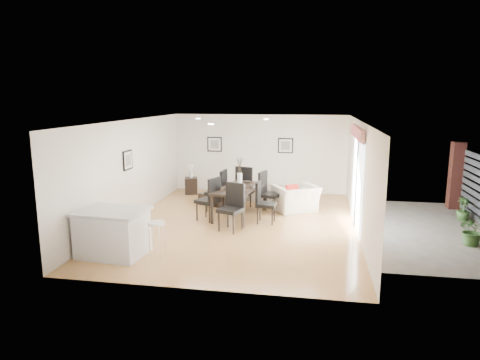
% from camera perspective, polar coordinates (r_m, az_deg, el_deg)
% --- Properties ---
extents(ground, '(8.00, 8.00, 0.00)m').
position_cam_1_polar(ground, '(11.35, -0.05, -5.84)').
color(ground, tan).
rests_on(ground, ground).
extents(wall_back, '(6.00, 0.04, 2.70)m').
position_cam_1_polar(wall_back, '(14.94, 2.62, 3.54)').
color(wall_back, white).
rests_on(wall_back, ground).
extents(wall_front, '(6.00, 0.04, 2.70)m').
position_cam_1_polar(wall_front, '(7.22, -5.60, -4.60)').
color(wall_front, white).
rests_on(wall_front, ground).
extents(wall_left, '(0.04, 8.00, 2.70)m').
position_cam_1_polar(wall_left, '(11.92, -14.41, 1.30)').
color(wall_left, white).
rests_on(wall_left, ground).
extents(wall_right, '(0.04, 8.00, 2.70)m').
position_cam_1_polar(wall_right, '(10.92, 15.64, 0.38)').
color(wall_right, white).
rests_on(wall_right, ground).
extents(ceiling, '(6.00, 8.00, 0.02)m').
position_cam_1_polar(ceiling, '(10.88, -0.05, 7.91)').
color(ceiling, white).
rests_on(ceiling, wall_back).
extents(sofa, '(2.14, 0.94, 0.61)m').
position_cam_1_polar(sofa, '(13.98, 2.44, -1.32)').
color(sofa, gray).
rests_on(sofa, ground).
extents(armchair, '(1.54, 1.48, 0.76)m').
position_cam_1_polar(armchair, '(12.57, 7.43, -2.45)').
color(armchair, beige).
rests_on(armchair, ground).
extents(courtyard_plant_a, '(0.65, 0.57, 0.71)m').
position_cam_1_polar(courtyard_plant_a, '(10.97, 28.68, -5.90)').
color(courtyard_plant_a, '#385E28').
rests_on(courtyard_plant_a, ground).
extents(courtyard_plant_b, '(0.45, 0.45, 0.63)m').
position_cam_1_polar(courtyard_plant_b, '(13.05, 27.62, -3.45)').
color(courtyard_plant_b, '#385E28').
rests_on(courtyard_plant_b, ground).
extents(dining_table, '(1.35, 2.14, 0.83)m').
position_cam_1_polar(dining_table, '(11.84, -0.04, -1.40)').
color(dining_table, black).
rests_on(dining_table, ground).
extents(dining_chair_wnear, '(0.69, 0.69, 1.19)m').
position_cam_1_polar(dining_chair_wnear, '(11.49, -3.94, -2.23)').
color(dining_chair_wnear, black).
rests_on(dining_chair_wnear, ground).
extents(dining_chair_wfar, '(0.59, 0.59, 1.22)m').
position_cam_1_polar(dining_chair_wfar, '(12.46, -2.78, -1.09)').
color(dining_chair_wfar, black).
rests_on(dining_chair_wfar, ground).
extents(dining_chair_enear, '(0.52, 0.52, 1.11)m').
position_cam_1_polar(dining_chair_enear, '(11.29, 3.03, -2.68)').
color(dining_chair_enear, black).
rests_on(dining_chair_enear, ground).
extents(dining_chair_efar, '(0.66, 0.66, 1.20)m').
position_cam_1_polar(dining_chair_efar, '(12.27, 3.60, -1.35)').
color(dining_chair_efar, black).
rests_on(dining_chair_efar, ground).
extents(dining_chair_head, '(0.69, 0.69, 1.19)m').
position_cam_1_polar(dining_chair_head, '(10.67, -0.99, -3.23)').
color(dining_chair_head, black).
rests_on(dining_chair_head, ground).
extents(dining_chair_foot, '(0.68, 0.68, 1.23)m').
position_cam_1_polar(dining_chair_foot, '(13.04, 0.77, -0.50)').
color(dining_chair_foot, black).
rests_on(dining_chair_foot, ground).
extents(vase, '(1.02, 1.60, 0.84)m').
position_cam_1_polar(vase, '(11.76, -0.04, 0.53)').
color(vase, white).
rests_on(vase, dining_table).
extents(coffee_table, '(1.05, 0.84, 0.37)m').
position_cam_1_polar(coffee_table, '(13.27, -3.33, -2.55)').
color(coffee_table, black).
rests_on(coffee_table, ground).
extents(side_table, '(0.52, 0.52, 0.56)m').
position_cam_1_polar(side_table, '(14.84, -6.51, -0.76)').
color(side_table, black).
rests_on(side_table, ground).
extents(table_lamp, '(0.23, 0.23, 0.43)m').
position_cam_1_polar(table_lamp, '(14.73, -6.56, 1.38)').
color(table_lamp, white).
rests_on(table_lamp, side_table).
extents(cushion, '(0.37, 0.31, 0.37)m').
position_cam_1_polar(cushion, '(12.42, 6.93, -1.48)').
color(cushion, '#B02016').
rests_on(cushion, armchair).
extents(kitchen_island, '(1.49, 1.19, 0.98)m').
position_cam_1_polar(kitchen_island, '(9.41, -16.62, -6.70)').
color(kitchen_island, silver).
rests_on(kitchen_island, ground).
extents(bar_stool, '(0.35, 0.35, 0.77)m').
position_cam_1_polar(bar_stool, '(8.98, -11.08, -6.20)').
color(bar_stool, white).
rests_on(bar_stool, ground).
extents(framed_print_back_left, '(0.52, 0.04, 0.52)m').
position_cam_1_polar(framed_print_back_left, '(15.16, -3.41, 4.78)').
color(framed_print_back_left, black).
rests_on(framed_print_back_left, wall_back).
extents(framed_print_back_right, '(0.52, 0.04, 0.52)m').
position_cam_1_polar(framed_print_back_right, '(14.79, 6.09, 4.58)').
color(framed_print_back_right, black).
rests_on(framed_print_back_right, wall_back).
extents(framed_print_left_wall, '(0.04, 0.52, 0.52)m').
position_cam_1_polar(framed_print_left_wall, '(11.68, -14.74, 2.58)').
color(framed_print_left_wall, black).
rests_on(framed_print_left_wall, wall_left).
extents(sliding_door, '(0.12, 2.70, 2.57)m').
position_cam_1_polar(sliding_door, '(11.16, 15.35, 2.25)').
color(sliding_door, white).
rests_on(sliding_door, wall_right).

